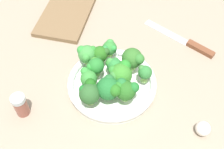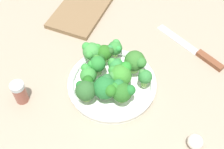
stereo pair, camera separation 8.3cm
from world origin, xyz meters
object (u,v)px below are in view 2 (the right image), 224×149
(broccoli_floret_10, at_px, (145,77))
(pepper_shaker, at_px, (20,92))
(broccoli_floret_2, at_px, (105,53))
(broccoli_floret_6, at_px, (106,87))
(bowl, at_px, (112,84))
(broccoli_floret_7, at_px, (91,51))
(cutting_board, at_px, (81,11))
(broccoli_floret_1, at_px, (97,65))
(broccoli_floret_9, at_px, (122,91))
(garlic_bulb, at_px, (195,142))
(broccoli_floret_4, at_px, (120,75))
(broccoli_floret_5, at_px, (136,61))
(broccoli_floret_3, at_px, (88,74))
(broccoli_floret_0, at_px, (115,48))
(broccoli_floret_8, at_px, (116,66))
(knife, at_px, (198,52))

(broccoli_floret_10, height_order, pepper_shaker, broccoli_floret_10)
(broccoli_floret_2, height_order, broccoli_floret_6, broccoli_floret_6)
(bowl, height_order, broccoli_floret_7, broccoli_floret_7)
(bowl, bearing_deg, cutting_board, -146.29)
(broccoli_floret_1, relative_size, broccoli_floret_9, 0.95)
(cutting_board, distance_m, pepper_shaker, 0.41)
(broccoli_floret_7, xyz_separation_m, garlic_bulb, (0.19, 0.34, -0.05))
(broccoli_floret_4, relative_size, broccoli_floret_7, 1.18)
(broccoli_floret_5, bearing_deg, broccoli_floret_3, -58.38)
(broccoli_floret_0, xyz_separation_m, broccoli_floret_5, (0.05, 0.07, 0.01))
(broccoli_floret_5, bearing_deg, cutting_board, -133.74)
(broccoli_floret_6, distance_m, broccoli_floret_10, 0.12)
(broccoli_floret_10, xyz_separation_m, garlic_bulb, (0.14, 0.16, -0.05))
(broccoli_floret_6, bearing_deg, broccoli_floret_3, -119.23)
(cutting_board, bearing_deg, broccoli_floret_6, 28.98)
(broccoli_floret_6, bearing_deg, pepper_shaker, -77.29)
(broccoli_floret_4, relative_size, pepper_shaker, 0.98)
(broccoli_floret_8, xyz_separation_m, garlic_bulb, (0.16, 0.25, -0.05))
(broccoli_floret_5, bearing_deg, garlic_bulb, 48.28)
(broccoli_floret_5, relative_size, broccoli_floret_6, 1.02)
(broccoli_floret_6, xyz_separation_m, broccoli_floret_10, (-0.07, 0.09, -0.01))
(broccoli_floret_4, xyz_separation_m, broccoli_floret_7, (-0.07, -0.11, -0.01))
(broccoli_floret_2, xyz_separation_m, broccoli_floret_3, (0.09, -0.02, 0.00))
(broccoli_floret_3, height_order, garlic_bulb, broccoli_floret_3)
(broccoli_floret_0, height_order, broccoli_floret_4, broccoli_floret_4)
(broccoli_floret_1, distance_m, broccoli_floret_7, 0.06)
(broccoli_floret_3, bearing_deg, garlic_bulb, 72.36)
(broccoli_floret_10, height_order, cutting_board, broccoli_floret_10)
(broccoli_floret_3, xyz_separation_m, broccoli_floret_8, (-0.05, 0.07, -0.00))
(broccoli_floret_5, height_order, broccoli_floret_10, broccoli_floret_5)
(broccoli_floret_1, relative_size, broccoli_floret_6, 0.91)
(cutting_board, bearing_deg, pepper_shaker, -5.75)
(broccoli_floret_7, bearing_deg, broccoli_floret_2, 99.82)
(bowl, height_order, broccoli_floret_10, broccoli_floret_10)
(broccoli_floret_4, height_order, pepper_shaker, broccoli_floret_4)
(broccoli_floret_1, height_order, broccoli_floret_3, broccoli_floret_1)
(broccoli_floret_10, xyz_separation_m, knife, (-0.19, 0.14, -0.06))
(broccoli_floret_3, bearing_deg, broccoli_floret_5, 121.62)
(broccoli_floret_3, distance_m, broccoli_floret_10, 0.16)
(broccoli_floret_1, bearing_deg, knife, 123.62)
(broccoli_floret_8, bearing_deg, broccoli_floret_10, 77.29)
(bowl, relative_size, broccoli_floret_2, 4.63)
(broccoli_floret_5, relative_size, garlic_bulb, 1.79)
(broccoli_floret_9, bearing_deg, broccoli_floret_8, -155.74)
(broccoli_floret_5, relative_size, broccoli_floret_10, 1.28)
(broccoli_floret_6, xyz_separation_m, broccoli_floret_9, (-0.00, 0.04, -0.00))
(bowl, xyz_separation_m, garlic_bulb, (0.12, 0.25, 0.00))
(broccoli_floret_10, distance_m, pepper_shaker, 0.36)
(broccoli_floret_1, xyz_separation_m, broccoli_floret_6, (0.07, 0.05, 0.00))
(broccoli_floret_3, height_order, broccoli_floret_5, broccoli_floret_5)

